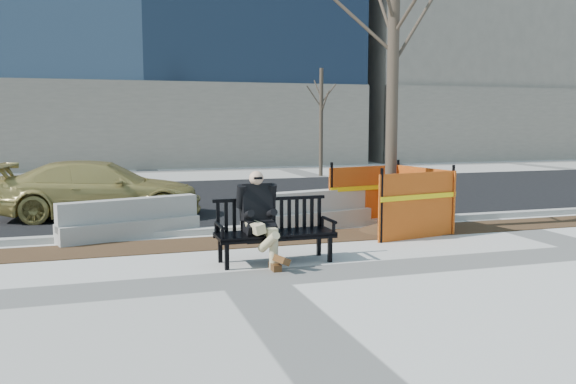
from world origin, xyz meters
name	(u,v)px	position (x,y,z in m)	size (l,w,h in m)	color
ground	(251,279)	(0.00, 0.00, 0.00)	(120.00, 120.00, 0.00)	beige
mulch_strip	(217,243)	(0.00, 2.60, 0.00)	(40.00, 1.20, 0.02)	#47301C
asphalt_street	(176,200)	(0.00, 8.80, 0.00)	(60.00, 10.40, 0.01)	black
curb	(208,231)	(0.00, 3.55, 0.06)	(60.00, 0.25, 0.12)	#9E9B93
bench	(275,262)	(0.61, 0.86, 0.00)	(1.91, 0.68, 1.02)	black
seated_man	(259,263)	(0.35, 0.91, 0.00)	(0.62, 1.03, 1.45)	black
tree_fence	(390,231)	(3.57, 2.75, 0.00)	(2.75, 2.75, 6.86)	orange
sedan	(102,218)	(-1.98, 6.26, 0.00)	(1.84, 4.52, 1.31)	#A2914B
jersey_barrier_left	(130,238)	(-1.49, 3.58, 0.00)	(2.67, 0.53, 0.76)	gray
jersey_barrier_right	(308,229)	(2.06, 3.43, 0.00)	(2.81, 0.56, 0.81)	#A2A097
far_tree_right	(321,176)	(6.51, 14.62, 0.00)	(1.71, 1.71, 4.63)	#463A2D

